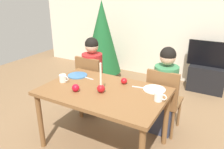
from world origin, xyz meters
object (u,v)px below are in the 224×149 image
apple_by_left_plate (124,81)px  plate_right (154,89)px  chair_right (163,98)px  chair_left (92,81)px  person_left_child (93,77)px  mug_right (159,97)px  plate_left (78,75)px  mug_left (63,78)px  tv_stand (207,78)px  tv (211,54)px  dining_table (103,97)px  candle_centerpiece (101,87)px  apple_near_candle (76,88)px  christmas_tree (102,37)px  person_right_child (164,93)px

apple_by_left_plate → plate_right: bearing=2.7°
plate_right → chair_right: bearing=85.3°
chair_left → person_left_child: bearing=90.0°
plate_right → mug_right: bearing=-61.5°
plate_left → mug_left: size_ratio=1.96×
tv_stand → mug_left: bearing=-121.0°
plate_right → mug_right: mug_right is taller
tv → plate_left: tv is taller
dining_table → tv_stand: size_ratio=2.19×
candle_centerpiece → plate_left: 0.60m
chair_left → apple_near_candle: chair_left is taller
chair_left → apple_near_candle: 0.90m
chair_left → tv: size_ratio=1.14×
dining_table → plate_right: size_ratio=5.57×
dining_table → christmas_tree: 2.28m
plate_left → plate_right: bearing=4.5°
person_left_child → plate_left: bearing=-82.3°
dining_table → mug_left: (-0.55, -0.04, 0.13)m
chair_right → tv: tv is taller
person_right_child → tv_stand: (0.33, 1.66, -0.33)m
person_left_child → mug_left: size_ratio=9.03×
person_left_child → tv_stand: bearing=49.2°
chair_right → mug_left: bearing=-149.1°
mug_left → mug_right: size_ratio=1.00×
chair_right → mug_left: chair_right is taller
chair_left → person_right_child: (1.11, 0.03, 0.06)m
chair_left → mug_left: bearing=-87.3°
dining_table → plate_right: 0.58m
tv → plate_left: 2.51m
chair_right → apple_by_left_plate: bearing=-139.9°
tv_stand → apple_by_left_plate: 2.22m
chair_right → christmas_tree: size_ratio=0.53×
chair_right → tv_stand: bearing=79.0°
person_left_child → apple_near_candle: size_ratio=13.68×
dining_table → plate_right: plate_right is taller
plate_left → candle_centerpiece: bearing=-27.0°
chair_right → person_right_child: bearing=90.0°
dining_table → person_left_child: size_ratio=1.19×
person_right_child → plate_right: 0.40m
chair_right → apple_near_candle: chair_right is taller
person_right_child → mug_right: (0.10, -0.58, 0.23)m
christmas_tree → plate_left: bearing=-68.3°
chair_left → chair_right: bearing=0.0°
person_right_child → tv_stand: bearing=78.8°
person_right_child → plate_right: size_ratio=4.66×
dining_table → plate_right: (0.50, 0.29, 0.09)m
person_left_child → apple_by_left_plate: person_left_child is taller
person_left_child → christmas_tree: bearing=115.9°
chair_left → mug_right: (1.20, -0.55, 0.28)m
person_left_child → chair_left: bearing=-90.0°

